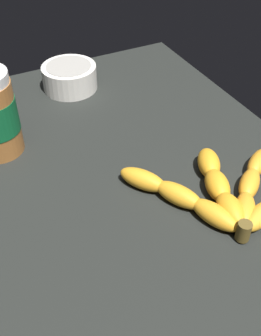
% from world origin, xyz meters
% --- Properties ---
extents(ground_plane, '(0.95, 0.60, 0.04)m').
position_xyz_m(ground_plane, '(0.00, 0.00, -0.02)').
color(ground_plane, black).
extents(banana_bunch, '(0.21, 0.30, 0.04)m').
position_xyz_m(banana_bunch, '(-0.06, -0.11, 0.02)').
color(banana_bunch, gold).
rests_on(banana_bunch, ground_plane).
extents(small_bowl, '(0.11, 0.11, 0.05)m').
position_xyz_m(small_bowl, '(0.36, -0.01, 0.03)').
color(small_bowl, silver).
rests_on(small_bowl, ground_plane).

